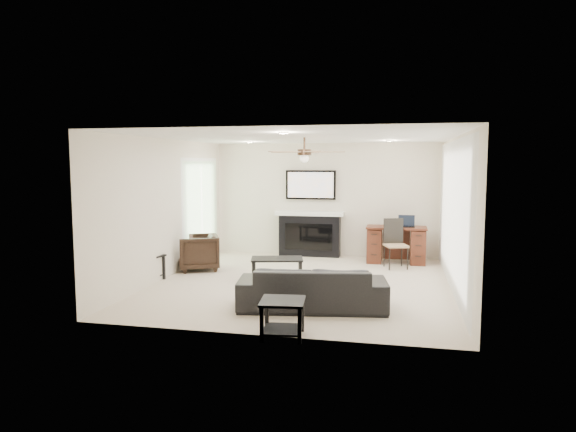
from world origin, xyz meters
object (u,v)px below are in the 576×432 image
object	(u,v)px
sofa	(312,288)
armchair	(198,252)
coffee_table	(277,269)
desk	(396,245)
fireplace_unit	(310,213)

from	to	relation	value
sofa	armchair	world-z (taller)	armchair
coffee_table	desk	xyz separation A→B (m)	(2.04, 2.07, 0.18)
sofa	fireplace_unit	world-z (taller)	fireplace_unit
sofa	desk	world-z (taller)	desk
sofa	armchair	bearing A→B (deg)	-48.25
coffee_table	fireplace_unit	world-z (taller)	fireplace_unit
fireplace_unit	desk	xyz separation A→B (m)	(1.89, -0.40, -0.57)
sofa	fireplace_unit	size ratio (longest dim) A/B	1.10
armchair	coffee_table	bearing A→B (deg)	46.89
coffee_table	fireplace_unit	size ratio (longest dim) A/B	0.47
armchair	fireplace_unit	distance (m)	2.74
coffee_table	sofa	bearing A→B (deg)	-74.16
coffee_table	fireplace_unit	xyz separation A→B (m)	(0.15, 2.47, 0.75)
armchair	desk	bearing A→B (deg)	86.93
sofa	coffee_table	xyz separation A→B (m)	(-0.90, 1.60, -0.11)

